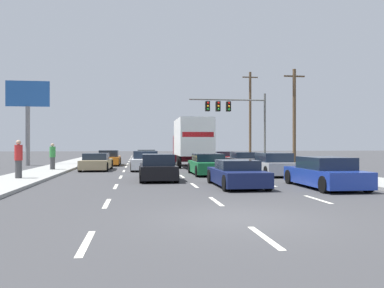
{
  "coord_description": "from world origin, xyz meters",
  "views": [
    {
      "loc": [
        -2.45,
        -9.73,
        1.82
      ],
      "look_at": [
        0.65,
        13.52,
        1.82
      ],
      "focal_mm": 37.94,
      "sensor_mm": 36.0,
      "label": 1
    }
  ],
  "objects_px": {
    "car_orange": "(109,158)",
    "utility_pole_far": "(250,115)",
    "car_yellow": "(146,158)",
    "traffic_signal_mast": "(231,111)",
    "utility_pole_mid": "(294,116)",
    "pedestrian_near_corner": "(53,156)",
    "car_tan": "(97,162)",
    "car_red": "(224,158)",
    "car_gray": "(242,161)",
    "car_white": "(146,161)",
    "box_truck": "(192,140)",
    "car_silver": "(273,165)",
    "roadside_billboard": "(28,106)",
    "car_green": "(208,165)",
    "car_navy": "(237,174)",
    "car_blue": "(325,173)",
    "car_black": "(158,168)",
    "pedestrian_mid_block": "(19,159)"
  },
  "relations": [
    {
      "from": "box_truck",
      "to": "car_red",
      "type": "height_order",
      "value": "box_truck"
    },
    {
      "from": "car_orange",
      "to": "roadside_billboard",
      "type": "relative_size",
      "value": 0.62
    },
    {
      "from": "car_white",
      "to": "car_blue",
      "type": "bearing_deg",
      "value": -59.83
    },
    {
      "from": "car_yellow",
      "to": "car_black",
      "type": "relative_size",
      "value": 0.98
    },
    {
      "from": "car_silver",
      "to": "utility_pole_mid",
      "type": "height_order",
      "value": "utility_pole_mid"
    },
    {
      "from": "car_green",
      "to": "car_navy",
      "type": "bearing_deg",
      "value": -89.37
    },
    {
      "from": "car_green",
      "to": "car_navy",
      "type": "height_order",
      "value": "car_green"
    },
    {
      "from": "car_tan",
      "to": "car_silver",
      "type": "distance_m",
      "value": 12.23
    },
    {
      "from": "car_black",
      "to": "car_red",
      "type": "bearing_deg",
      "value": 66.75
    },
    {
      "from": "car_orange",
      "to": "car_yellow",
      "type": "bearing_deg",
      "value": 17.55
    },
    {
      "from": "car_yellow",
      "to": "box_truck",
      "type": "bearing_deg",
      "value": -49.49
    },
    {
      "from": "pedestrian_near_corner",
      "to": "car_tan",
      "type": "bearing_deg",
      "value": 18.98
    },
    {
      "from": "car_silver",
      "to": "roadside_billboard",
      "type": "bearing_deg",
      "value": 142.53
    },
    {
      "from": "car_yellow",
      "to": "utility_pole_far",
      "type": "xyz_separation_m",
      "value": [
        12.07,
        9.14,
        4.6
      ]
    },
    {
      "from": "car_red",
      "to": "car_gray",
      "type": "bearing_deg",
      "value": -90.11
    },
    {
      "from": "traffic_signal_mast",
      "to": "car_gray",
      "type": "bearing_deg",
      "value": -97.46
    },
    {
      "from": "car_gray",
      "to": "pedestrian_near_corner",
      "type": "height_order",
      "value": "pedestrian_near_corner"
    },
    {
      "from": "car_yellow",
      "to": "car_navy",
      "type": "distance_m",
      "value": 19.55
    },
    {
      "from": "car_orange",
      "to": "pedestrian_near_corner",
      "type": "relative_size",
      "value": 2.57
    },
    {
      "from": "car_orange",
      "to": "roadside_billboard",
      "type": "bearing_deg",
      "value": 174.27
    },
    {
      "from": "car_orange",
      "to": "utility_pole_far",
      "type": "bearing_deg",
      "value": 33.66
    },
    {
      "from": "car_orange",
      "to": "car_white",
      "type": "relative_size",
      "value": 1.0
    },
    {
      "from": "car_tan",
      "to": "car_white",
      "type": "bearing_deg",
      "value": -7.56
    },
    {
      "from": "car_yellow",
      "to": "car_green",
      "type": "distance_m",
      "value": 12.94
    },
    {
      "from": "car_yellow",
      "to": "box_truck",
      "type": "height_order",
      "value": "box_truck"
    },
    {
      "from": "car_orange",
      "to": "utility_pole_mid",
      "type": "relative_size",
      "value": 0.55
    },
    {
      "from": "utility_pole_mid",
      "to": "car_silver",
      "type": "bearing_deg",
      "value": -118.11
    },
    {
      "from": "car_green",
      "to": "pedestrian_mid_block",
      "type": "distance_m",
      "value": 10.33
    },
    {
      "from": "roadside_billboard",
      "to": "pedestrian_near_corner",
      "type": "xyz_separation_m",
      "value": [
        3.63,
        -7.97,
        -4.02
      ]
    },
    {
      "from": "car_white",
      "to": "pedestrian_near_corner",
      "type": "distance_m",
      "value": 6.17
    },
    {
      "from": "box_truck",
      "to": "car_green",
      "type": "distance_m",
      "value": 8.51
    },
    {
      "from": "car_orange",
      "to": "box_truck",
      "type": "xyz_separation_m",
      "value": [
        6.68,
        -3.12,
        1.55
      ]
    },
    {
      "from": "traffic_signal_mast",
      "to": "roadside_billboard",
      "type": "bearing_deg",
      "value": -171.83
    },
    {
      "from": "car_green",
      "to": "pedestrian_near_corner",
      "type": "distance_m",
      "value": 10.62
    },
    {
      "from": "car_yellow",
      "to": "traffic_signal_mast",
      "type": "bearing_deg",
      "value": 15.67
    },
    {
      "from": "car_orange",
      "to": "car_gray",
      "type": "height_order",
      "value": "car_orange"
    },
    {
      "from": "box_truck",
      "to": "car_white",
      "type": "bearing_deg",
      "value": -135.52
    },
    {
      "from": "car_silver",
      "to": "utility_pole_mid",
      "type": "xyz_separation_m",
      "value": [
        5.25,
        9.82,
        3.59
      ]
    },
    {
      "from": "car_white",
      "to": "car_red",
      "type": "height_order",
      "value": "car_white"
    },
    {
      "from": "car_white",
      "to": "car_tan",
      "type": "bearing_deg",
      "value": 172.44
    },
    {
      "from": "pedestrian_mid_block",
      "to": "roadside_billboard",
      "type": "bearing_deg",
      "value": 102.91
    },
    {
      "from": "car_green",
      "to": "car_black",
      "type": "bearing_deg",
      "value": -134.6
    },
    {
      "from": "car_tan",
      "to": "car_yellow",
      "type": "relative_size",
      "value": 1.11
    },
    {
      "from": "car_tan",
      "to": "car_navy",
      "type": "distance_m",
      "value": 13.84
    },
    {
      "from": "car_blue",
      "to": "traffic_signal_mast",
      "type": "distance_m",
      "value": 22.93
    },
    {
      "from": "car_silver",
      "to": "utility_pole_mid",
      "type": "bearing_deg",
      "value": 61.89
    },
    {
      "from": "utility_pole_far",
      "to": "roadside_billboard",
      "type": "height_order",
      "value": "utility_pole_far"
    },
    {
      "from": "car_tan",
      "to": "car_gray",
      "type": "height_order",
      "value": "car_gray"
    },
    {
      "from": "car_orange",
      "to": "utility_pole_mid",
      "type": "xyz_separation_m",
      "value": [
        15.45,
        -2.55,
        3.6
      ]
    },
    {
      "from": "car_gray",
      "to": "car_blue",
      "type": "distance_m",
      "value": 13.62
    }
  ]
}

